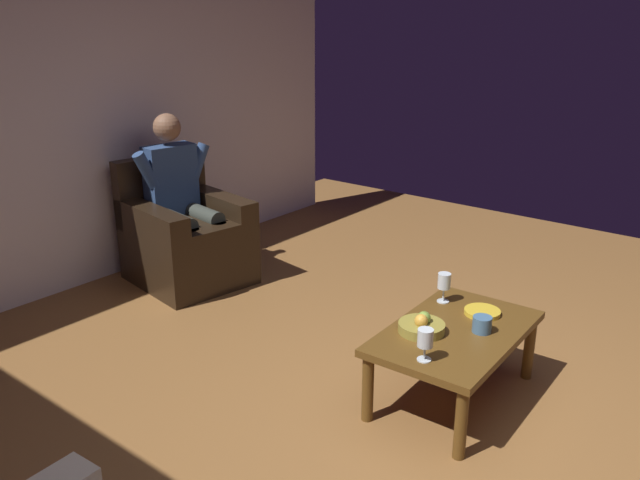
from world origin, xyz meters
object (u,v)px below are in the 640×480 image
wine_glass_far (425,340)px  decorative_dish (482,312)px  person_seated (180,194)px  fruit_bowl (422,326)px  candle_jar (482,324)px  armchair (185,239)px  coffee_table (455,339)px  wine_glass_near (444,283)px

wine_glass_far → decorative_dish: size_ratio=0.83×
person_seated → fruit_bowl: 2.35m
person_seated → wine_glass_far: size_ratio=7.81×
wine_glass_far → person_seated: bearing=-103.9°
candle_jar → armchair: bearing=-93.8°
armchair → candle_jar: (0.17, 2.53, 0.12)m
armchair → decorative_dish: 2.44m
armchair → fruit_bowl: (0.36, 2.29, 0.11)m
armchair → person_seated: person_seated is taller
candle_jar → decorative_dish: bearing=-155.7°
armchair → wine_glass_far: (0.61, 2.45, 0.19)m
armchair → coffee_table: armchair is taller
armchair → wine_glass_near: armchair is taller
coffee_table → person_seated: bearing=-95.4°
candle_jar → wine_glass_far: bearing=-10.9°
wine_glass_far → fruit_bowl: bearing=-147.4°
fruit_bowl → candle_jar: 0.31m
coffee_table → fruit_bowl: size_ratio=4.17×
person_seated → coffee_table: size_ratio=1.26×
coffee_table → wine_glass_near: (-0.27, -0.22, 0.17)m
fruit_bowl → candle_jar: bearing=128.4°
coffee_table → candle_jar: size_ratio=10.16×
coffee_table → decorative_dish: decorative_dish is taller
armchair → fruit_bowl: size_ratio=3.90×
person_seated → decorative_dish: person_seated is taller
person_seated → candle_jar: 2.57m
coffee_table → fruit_bowl: fruit_bowl is taller
wine_glass_near → armchair: bearing=-88.8°
decorative_dish → fruit_bowl: bearing=-21.3°
person_seated → coffee_table: bearing=93.8°
armchair → fruit_bowl: armchair is taller
armchair → candle_jar: size_ratio=9.49×
fruit_bowl → decorative_dish: (-0.40, 0.15, -0.02)m
fruit_bowl → candle_jar: fruit_bowl is taller
armchair → wine_glass_far: bearing=85.2°
fruit_bowl → wine_glass_far: bearing=32.6°
coffee_table → wine_glass_far: (0.38, 0.03, 0.16)m
wine_glass_far → armchair: bearing=-104.0°
wine_glass_far → coffee_table: bearing=-175.4°
fruit_bowl → armchair: bearing=-99.0°
person_seated → fruit_bowl: person_seated is taller
wine_glass_near → candle_jar: wine_glass_near is taller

